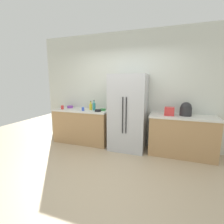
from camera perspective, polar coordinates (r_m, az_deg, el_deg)
name	(u,v)px	position (r m, az deg, el deg)	size (l,w,h in m)	color
ground_plane	(101,175)	(3.15, -3.73, -20.97)	(9.67, 9.67, 0.00)	tan
kitchen_back_panel	(127,90)	(4.32, 5.08, 7.65)	(4.83, 0.10, 2.87)	silver
counter_left	(82,126)	(4.58, -10.31, -4.75)	(1.54, 0.60, 0.91)	tan
counter_right	(182,136)	(4.02, 23.07, -7.61)	(1.42, 0.60, 0.91)	tan
refrigerator	(128,113)	(3.96, 5.59, -0.28)	(0.85, 0.67, 1.82)	#B7BABF
toaster	(169,111)	(3.84, 19.33, 0.24)	(0.21, 0.16, 0.18)	red
rice_cooker	(186,109)	(3.93, 24.33, 0.85)	(0.25, 0.25, 0.30)	#262628
bottle_a	(94,106)	(4.31, -6.27, 1.95)	(0.08, 0.08, 0.27)	teal
bottle_b	(91,107)	(4.41, -7.42, 1.89)	(0.08, 0.08, 0.24)	yellow
cup_a	(83,109)	(4.29, -10.07, 1.05)	(0.07, 0.07, 0.09)	blue
cup_b	(62,107)	(4.67, -16.91, 1.57)	(0.07, 0.07, 0.10)	red
bowl_a	(70,107)	(4.83, -14.38, 1.75)	(0.16, 0.16, 0.07)	purple
bowl_b	(103,110)	(4.27, -3.22, 0.84)	(0.16, 0.16, 0.05)	green
bowl_c	(98,110)	(4.13, -4.94, 0.53)	(0.16, 0.16, 0.05)	black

